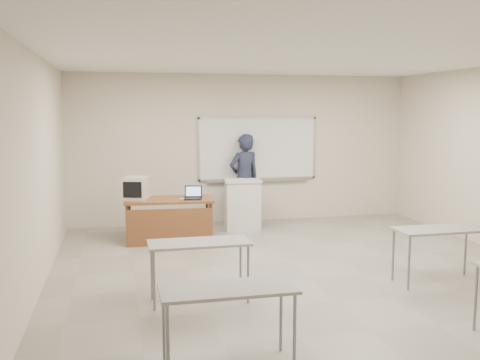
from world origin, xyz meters
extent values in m
cube|color=gray|center=(0.00, 0.00, -0.01)|extent=(7.00, 8.00, 0.01)
cube|color=white|center=(0.30, 3.97, 1.50)|extent=(2.40, 0.03, 1.20)
cube|color=#B7BABC|center=(0.30, 3.97, 2.12)|extent=(2.48, 0.04, 0.04)
cube|color=#B7BABC|center=(0.30, 3.97, 0.88)|extent=(2.48, 0.04, 0.04)
cube|color=#B7BABC|center=(-0.92, 3.97, 1.50)|extent=(0.04, 0.04, 1.28)
cube|color=#B7BABC|center=(1.52, 3.97, 1.50)|extent=(0.04, 0.04, 1.28)
cube|color=#B7BABC|center=(0.30, 3.92, 0.84)|extent=(2.16, 0.07, 0.02)
cube|color=gray|center=(-1.60, -0.50, 0.71)|extent=(1.20, 0.50, 0.03)
cylinder|color=slate|center=(-2.15, -0.70, 0.35)|extent=(0.03, 0.03, 0.70)
cylinder|color=slate|center=(-1.05, -0.70, 0.35)|extent=(0.03, 0.03, 0.70)
cylinder|color=slate|center=(-2.15, -0.30, 0.35)|extent=(0.03, 0.03, 0.70)
cylinder|color=slate|center=(-1.05, -0.30, 0.35)|extent=(0.03, 0.03, 0.70)
cube|color=gray|center=(1.60, -0.50, 0.71)|extent=(1.20, 0.50, 0.03)
cylinder|color=slate|center=(1.05, -0.70, 0.35)|extent=(0.03, 0.03, 0.70)
cylinder|color=slate|center=(1.05, -0.30, 0.35)|extent=(0.03, 0.03, 0.70)
cylinder|color=slate|center=(2.15, -0.30, 0.35)|extent=(0.03, 0.03, 0.70)
cube|color=gray|center=(-1.60, -2.20, 0.71)|extent=(1.20, 0.50, 0.03)
cylinder|color=slate|center=(-2.15, -2.40, 0.35)|extent=(0.03, 0.03, 0.70)
cylinder|color=slate|center=(-1.05, -2.40, 0.35)|extent=(0.03, 0.03, 0.70)
cylinder|color=slate|center=(-2.15, -2.00, 0.35)|extent=(0.03, 0.03, 0.70)
cylinder|color=slate|center=(-1.05, -2.00, 0.35)|extent=(0.03, 0.03, 0.70)
cylinder|color=slate|center=(1.05, -2.00, 0.35)|extent=(0.03, 0.03, 0.70)
cube|color=brown|center=(-1.66, 2.60, 0.73)|extent=(1.52, 0.76, 0.04)
cube|color=brown|center=(-1.66, 2.24, 0.32)|extent=(1.45, 0.03, 0.63)
cylinder|color=#4A2813|center=(-2.36, 2.28, 0.35)|extent=(0.06, 0.06, 0.71)
cylinder|color=#4A2813|center=(-0.96, 2.28, 0.35)|extent=(0.06, 0.06, 0.71)
cylinder|color=#4A2813|center=(-2.36, 2.92, 0.35)|extent=(0.06, 0.06, 0.71)
cylinder|color=#4A2813|center=(-0.96, 2.92, 0.35)|extent=(0.06, 0.06, 0.71)
cube|color=silver|center=(-0.20, 3.20, 0.46)|extent=(0.65, 0.46, 0.93)
cube|color=silver|center=(-0.20, 3.20, 0.94)|extent=(0.69, 0.50, 0.04)
cube|color=#BEB3A2|center=(-2.21, 2.75, 0.94)|extent=(0.40, 0.42, 0.38)
cube|color=#BEB3A2|center=(-2.21, 2.52, 0.94)|extent=(0.42, 0.04, 0.40)
cube|color=black|center=(-2.21, 2.50, 0.94)|extent=(0.32, 0.01, 0.27)
cube|color=black|center=(-1.26, 2.42, 0.76)|extent=(0.30, 0.22, 0.02)
cube|color=black|center=(-1.26, 2.41, 0.77)|extent=(0.25, 0.13, 0.01)
cube|color=black|center=(-1.26, 2.56, 0.87)|extent=(0.30, 0.07, 0.21)
cube|color=#8EAEE3|center=(-1.26, 2.55, 0.87)|extent=(0.26, 0.05, 0.16)
ellipsoid|color=#B8B9C0|center=(-1.46, 2.40, 0.77)|extent=(0.11, 0.09, 0.04)
cube|color=#BEB3A2|center=(-0.35, 3.24, 0.97)|extent=(0.41, 0.16, 0.02)
imported|color=black|center=(-0.02, 3.82, 0.90)|extent=(0.76, 0.60, 1.81)
camera|label=1|loc=(-2.51, -6.63, 2.26)|focal=40.00mm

